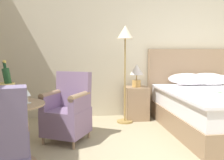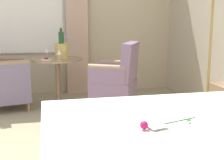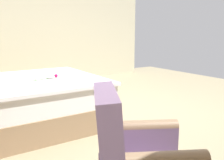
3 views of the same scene
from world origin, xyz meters
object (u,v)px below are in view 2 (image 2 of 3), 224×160
at_px(champagne_bucket, 61,48).
at_px(wine_glass_near_bucket, 47,51).
at_px(side_table_round, 58,79).
at_px(armchair_facing_bed, 4,79).
at_px(wine_glass_near_edge, 59,53).
at_px(snack_plate, 46,60).
at_px(armchair_by_window, 116,84).
at_px(floor_lamp_brass, 213,8).

distance_m(champagne_bucket, wine_glass_near_bucket, 0.24).
distance_m(side_table_round, armchair_facing_bed, 0.75).
height_order(side_table_round, wine_glass_near_edge, wine_glass_near_edge).
bearing_deg(snack_plate, armchair_by_window, 63.21).
height_order(floor_lamp_brass, side_table_round, floor_lamp_brass).
height_order(wine_glass_near_edge, armchair_by_window, armchair_by_window).
bearing_deg(champagne_bucket, wine_glass_near_bucket, -116.47).
xyz_separation_m(wine_glass_near_edge, snack_plate, (-0.06, -0.17, -0.09)).
relative_size(side_table_round, wine_glass_near_bucket, 5.32).
height_order(wine_glass_near_bucket, armchair_by_window, armchair_by_window).
bearing_deg(snack_plate, wine_glass_near_edge, 70.51).
bearing_deg(armchair_facing_bed, wine_glass_near_edge, 80.87).
bearing_deg(wine_glass_near_bucket, armchair_by_window, 50.45).
bearing_deg(side_table_round, armchair_by_window, 52.51).
xyz_separation_m(floor_lamp_brass, snack_plate, (-1.41, -1.68, -0.67)).
relative_size(side_table_round, champagne_bucket, 1.54).
relative_size(wine_glass_near_edge, snack_plate, 0.97).
bearing_deg(wine_glass_near_edge, armchair_facing_bed, -99.13).
height_order(wine_glass_near_bucket, snack_plate, wine_glass_near_bucket).
bearing_deg(side_table_round, wine_glass_near_edge, 5.26).
bearing_deg(armchair_by_window, snack_plate, -116.79).
xyz_separation_m(floor_lamp_brass, side_table_round, (-1.53, -1.53, -0.98)).
distance_m(champagne_bucket, snack_plate, 0.31).
bearing_deg(snack_plate, armchair_facing_bed, -95.92).
height_order(floor_lamp_brass, armchair_by_window, floor_lamp_brass).
distance_m(side_table_round, armchair_by_window, 0.93).
relative_size(floor_lamp_brass, side_table_round, 2.37).
xyz_separation_m(champagne_bucket, wine_glass_near_bucket, (-0.10, -0.21, -0.05)).
relative_size(champagne_bucket, armchair_facing_bed, 0.46).
xyz_separation_m(champagne_bucket, wine_glass_near_edge, (0.23, -0.05, -0.04)).
relative_size(floor_lamp_brass, champagne_bucket, 3.64).
xyz_separation_m(side_table_round, wine_glass_near_bucket, (-0.16, -0.14, 0.40)).
bearing_deg(snack_plate, champagne_bucket, 127.36).
bearing_deg(wine_glass_near_bucket, champagne_bucket, 63.53).
bearing_deg(champagne_bucket, side_table_round, -49.75).
bearing_deg(wine_glass_near_edge, side_table_round, -174.74).
height_order(snack_plate, armchair_facing_bed, armchair_facing_bed).
height_order(side_table_round, snack_plate, snack_plate).
distance_m(wine_glass_near_edge, armchair_by_window, 0.91).
distance_m(wine_glass_near_bucket, armchair_by_window, 1.20).
height_order(wine_glass_near_edge, armchair_facing_bed, armchair_facing_bed).
relative_size(side_table_round, armchair_facing_bed, 0.71).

